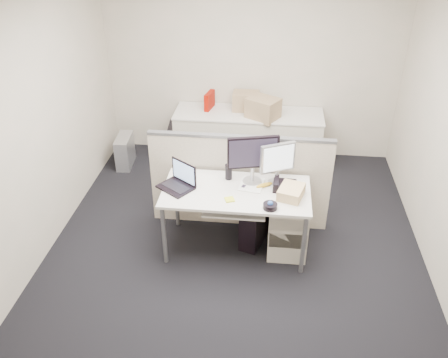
# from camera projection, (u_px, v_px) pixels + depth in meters

# --- Properties ---
(floor) EXTENTS (4.00, 4.50, 0.01)m
(floor) POSITION_uv_depth(u_px,v_px,m) (235.00, 247.00, 5.19)
(floor) COLOR black
(floor) RESTS_ON ground
(wall_back) EXTENTS (4.00, 0.02, 2.70)m
(wall_back) POSITION_uv_depth(u_px,v_px,m) (251.00, 62.00, 6.39)
(wall_back) COLOR #B2AD99
(wall_back) RESTS_ON ground
(wall_front) EXTENTS (4.00, 0.02, 2.70)m
(wall_front) POSITION_uv_depth(u_px,v_px,m) (201.00, 319.00, 2.58)
(wall_front) COLOR #B2AD99
(wall_front) RESTS_ON ground
(wall_left) EXTENTS (0.02, 4.50, 2.70)m
(wall_left) POSITION_uv_depth(u_px,v_px,m) (35.00, 126.00, 4.67)
(wall_left) COLOR #B2AD99
(wall_left) RESTS_ON ground
(desk) EXTENTS (1.50, 0.75, 0.73)m
(desk) POSITION_uv_depth(u_px,v_px,m) (236.00, 196.00, 4.84)
(desk) COLOR silver
(desk) RESTS_ON floor
(keyboard_tray) EXTENTS (0.62, 0.32, 0.02)m
(keyboard_tray) POSITION_uv_depth(u_px,v_px,m) (234.00, 209.00, 4.71)
(keyboard_tray) COLOR silver
(keyboard_tray) RESTS_ON desk
(drawer_pedestal) EXTENTS (0.40, 0.55, 0.65)m
(drawer_pedestal) POSITION_uv_depth(u_px,v_px,m) (288.00, 223.00, 5.01)
(drawer_pedestal) COLOR beige
(drawer_pedestal) RESTS_ON floor
(cubicle_partition) EXTENTS (2.00, 0.06, 1.10)m
(cubicle_partition) POSITION_uv_depth(u_px,v_px,m) (240.00, 182.00, 5.28)
(cubicle_partition) COLOR beige
(cubicle_partition) RESTS_ON floor
(back_counter) EXTENTS (2.00, 0.60, 0.72)m
(back_counter) POSITION_uv_depth(u_px,v_px,m) (248.00, 138.00, 6.63)
(back_counter) COLOR beige
(back_counter) RESTS_ON floor
(monitor_main) EXTENTS (0.56, 0.32, 0.53)m
(monitor_main) POSITION_uv_depth(u_px,v_px,m) (253.00, 160.00, 4.81)
(monitor_main) COLOR black
(monitor_main) RESTS_ON desk
(monitor_small) EXTENTS (0.41, 0.33, 0.45)m
(monitor_small) POSITION_uv_depth(u_px,v_px,m) (277.00, 164.00, 4.80)
(monitor_small) COLOR #B7B7BC
(monitor_small) RESTS_ON desk
(laptop) EXTENTS (0.43, 0.41, 0.26)m
(laptop) POSITION_uv_depth(u_px,v_px,m) (175.00, 177.00, 4.78)
(laptop) COLOR black
(laptop) RESTS_ON desk
(trackball) EXTENTS (0.18, 0.18, 0.05)m
(trackball) POSITION_uv_depth(u_px,v_px,m) (270.00, 206.00, 4.52)
(trackball) COLOR black
(trackball) RESTS_ON desk
(desk_phone) EXTENTS (0.24, 0.20, 0.07)m
(desk_phone) POSITION_uv_depth(u_px,v_px,m) (285.00, 186.00, 4.81)
(desk_phone) COLOR black
(desk_phone) RESTS_ON desk
(paper_stack) EXTENTS (0.27, 0.33, 0.01)m
(paper_stack) POSITION_uv_depth(u_px,v_px,m) (252.00, 185.00, 4.89)
(paper_stack) COLOR white
(paper_stack) RESTS_ON desk
(sticky_pad) EXTENTS (0.12, 0.12, 0.01)m
(sticky_pad) POSITION_uv_depth(u_px,v_px,m) (230.00, 199.00, 4.66)
(sticky_pad) COLOR yellow
(sticky_pad) RESTS_ON desk
(travel_mug) EXTENTS (0.10, 0.10, 0.16)m
(travel_mug) POSITION_uv_depth(u_px,v_px,m) (229.00, 172.00, 4.96)
(travel_mug) COLOR black
(travel_mug) RESTS_ON desk
(banana) EXTENTS (0.19, 0.14, 0.04)m
(banana) POSITION_uv_depth(u_px,v_px,m) (264.00, 185.00, 4.85)
(banana) COLOR gold
(banana) RESTS_ON desk
(cellphone) EXTENTS (0.07, 0.10, 0.01)m
(cellphone) POSITION_uv_depth(u_px,v_px,m) (244.00, 187.00, 4.86)
(cellphone) COLOR black
(cellphone) RESTS_ON desk
(manila_folders) EXTENTS (0.29, 0.34, 0.11)m
(manila_folders) POSITION_uv_depth(u_px,v_px,m) (291.00, 192.00, 4.69)
(manila_folders) COLOR tan
(manila_folders) RESTS_ON desk
(keyboard) EXTENTS (0.50, 0.24, 0.03)m
(keyboard) POSITION_uv_depth(u_px,v_px,m) (230.00, 205.00, 4.74)
(keyboard) COLOR black
(keyboard) RESTS_ON keyboard_tray
(pc_tower_desk) EXTENTS (0.32, 0.51, 0.44)m
(pc_tower_desk) POSITION_uv_depth(u_px,v_px,m) (255.00, 224.00, 5.16)
(pc_tower_desk) COLOR black
(pc_tower_desk) RESTS_ON floor
(pc_tower_spare_dark) EXTENTS (0.23, 0.50, 0.45)m
(pc_tower_spare_dark) POSITION_uv_depth(u_px,v_px,m) (176.00, 140.00, 6.89)
(pc_tower_spare_dark) COLOR black
(pc_tower_spare_dark) RESTS_ON floor
(pc_tower_spare_silver) EXTENTS (0.22, 0.47, 0.43)m
(pc_tower_spare_silver) POSITION_uv_depth(u_px,v_px,m) (125.00, 151.00, 6.62)
(pc_tower_spare_silver) COLOR #B7B7BC
(pc_tower_spare_silver) RESTS_ON floor
(cardboard_box_left) EXTENTS (0.35, 0.27, 0.27)m
(cardboard_box_left) POSITION_uv_depth(u_px,v_px,m) (246.00, 102.00, 6.48)
(cardboard_box_left) COLOR #9B8659
(cardboard_box_left) RESTS_ON back_counter
(cardboard_box_right) EXTENTS (0.50, 0.47, 0.29)m
(cardboard_box_right) POSITION_uv_depth(u_px,v_px,m) (263.00, 109.00, 6.25)
(cardboard_box_right) COLOR #9B8659
(cardboard_box_right) RESTS_ON back_counter
(red_binder) EXTENTS (0.12, 0.28, 0.25)m
(red_binder) POSITION_uv_depth(u_px,v_px,m) (210.00, 101.00, 6.52)
(red_binder) COLOR #910C01
(red_binder) RESTS_ON back_counter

